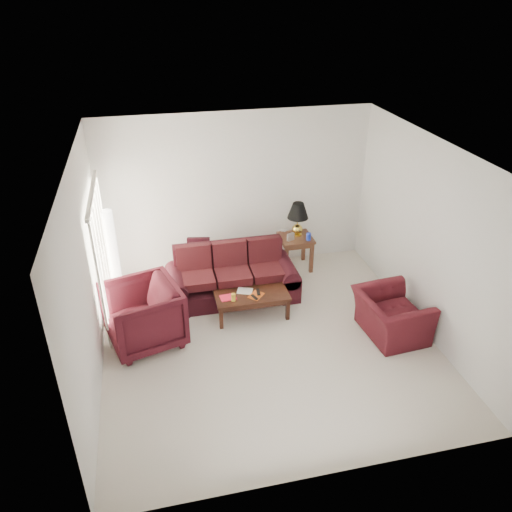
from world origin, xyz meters
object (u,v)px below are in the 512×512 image
at_px(end_table, 295,252).
at_px(coffee_table, 252,304).
at_px(armchair_left, 143,315).
at_px(floor_lamp, 112,251).
at_px(armchair_right, 391,315).
at_px(sofa, 232,275).

xyz_separation_m(end_table, coffee_table, (-1.17, -1.37, -0.12)).
bearing_deg(coffee_table, armchair_left, -176.50).
distance_m(floor_lamp, armchair_right, 4.83).
bearing_deg(armchair_left, end_table, 104.63).
height_order(sofa, floor_lamp, floor_lamp).
height_order(armchair_left, armchair_right, armchair_left).
xyz_separation_m(sofa, coffee_table, (0.21, -0.59, -0.25)).
height_order(end_table, armchair_left, armchair_left).
height_order(sofa, end_table, sofa).
xyz_separation_m(sofa, end_table, (1.38, 0.78, -0.13)).
distance_m(sofa, coffee_table, 0.68).
relative_size(sofa, end_table, 3.40).
bearing_deg(end_table, coffee_table, -130.34).
distance_m(end_table, armchair_right, 2.51).
bearing_deg(sofa, coffee_table, -74.04).
xyz_separation_m(sofa, armchair_left, (-1.54, -0.92, 0.03)).
relative_size(floor_lamp, armchair_right, 1.47).
xyz_separation_m(armchair_left, armchair_right, (3.77, -0.66, -0.14)).
relative_size(floor_lamp, armchair_left, 1.46).
bearing_deg(armchair_left, sofa, 105.27).
bearing_deg(floor_lamp, coffee_table, -30.40).
bearing_deg(floor_lamp, armchair_left, -74.11).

